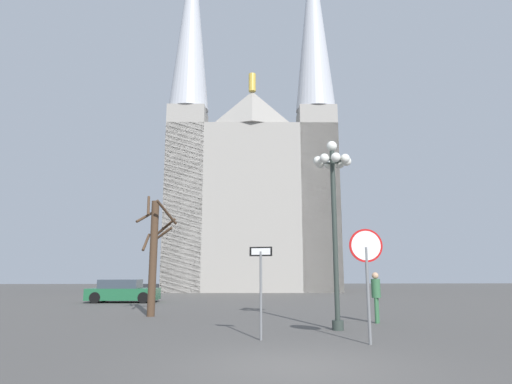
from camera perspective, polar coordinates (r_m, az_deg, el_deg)
ground_plane at (r=8.76m, az=5.01°, el=-22.33°), size 120.00×120.00×0.00m
cathedral at (r=43.91m, az=-0.51°, el=1.19°), size 16.77×12.95×37.64m
stop_sign at (r=11.51m, az=14.54°, el=-8.93°), size 0.86×0.10×2.89m
one_way_arrow_sign at (r=11.83m, az=0.65°, el=-11.73°), size 0.62×0.24×2.47m
street_lamp at (r=14.30m, az=10.30°, el=-0.43°), size 1.28×1.28×6.13m
bare_tree at (r=18.62m, az=-13.49°, el=-7.77°), size 1.72×1.80×5.03m
parked_car_near_green at (r=27.54m, az=-17.37°, el=-12.56°), size 4.17×1.97×1.34m
pedestrian_walking at (r=16.32m, az=15.72°, el=-12.72°), size 0.32×0.32×1.77m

